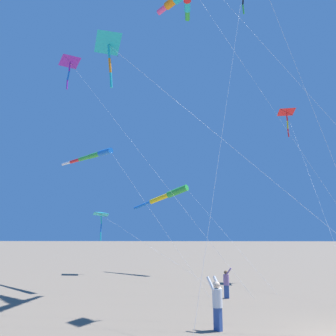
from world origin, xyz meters
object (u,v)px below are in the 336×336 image
(kite_delta_checkered_midright, at_px, (287,112))
(kite_delta_long_streamer_right, at_px, (101,215))
(person_adult_flyer, at_px, (217,301))
(kite_windsock_teal_far_right, at_px, (168,195))
(kite_delta_striped_overhead, at_px, (70,62))
(person_child_green_jacket, at_px, (226,282))
(kite_delta_long_streamer_left, at_px, (110,45))
(kite_windsock_black_fish_shape, at_px, (92,156))

(kite_delta_checkered_midright, xyz_separation_m, kite_delta_long_streamer_right, (3.75, 16.43, -8.16))
(person_adult_flyer, relative_size, kite_windsock_teal_far_right, 0.13)
(kite_windsock_teal_far_right, xyz_separation_m, kite_delta_striped_overhead, (-5.88, 7.96, 10.81))
(person_child_green_jacket, distance_m, kite_windsock_teal_far_right, 14.61)
(kite_delta_long_streamer_left, bearing_deg, person_adult_flyer, -114.45)
(kite_delta_long_streamer_right, bearing_deg, kite_delta_striped_overhead, 160.49)
(person_child_green_jacket, distance_m, kite_delta_long_streamer_right, 16.25)
(kite_delta_long_streamer_left, bearing_deg, kite_delta_long_streamer_right, 15.36)
(kite_delta_checkered_midright, xyz_separation_m, kite_delta_striped_overhead, (-1.42, 18.26, 4.49))
(kite_windsock_black_fish_shape, xyz_separation_m, kite_delta_striped_overhead, (3.00, 3.15, 9.06))
(kite_delta_striped_overhead, bearing_deg, kite_delta_long_streamer_right, -19.51)
(person_child_green_jacket, relative_size, kite_delta_long_streamer_right, 0.14)
(person_adult_flyer, distance_m, kite_delta_long_streamer_left, 12.74)
(kite_windsock_teal_far_right, height_order, kite_delta_striped_overhead, kite_delta_striped_overhead)
(person_child_green_jacket, xyz_separation_m, kite_delta_checkered_midright, (8.09, -6.22, 12.59))
(kite_delta_striped_overhead, bearing_deg, person_adult_flyer, -140.02)
(person_adult_flyer, bearing_deg, kite_delta_striped_overhead, 39.98)
(kite_windsock_black_fish_shape, relative_size, kite_windsock_teal_far_right, 0.83)
(person_adult_flyer, height_order, kite_delta_striped_overhead, kite_delta_striped_overhead)
(person_child_green_jacket, xyz_separation_m, kite_delta_long_streamer_left, (-4.36, 5.76, 11.72))
(kite_delta_striped_overhead, distance_m, kite_delta_long_streamer_left, 13.78)
(kite_windsock_black_fish_shape, xyz_separation_m, kite_delta_long_streamer_right, (8.17, 1.32, -3.59))
(person_child_green_jacket, bearing_deg, kite_delta_checkered_midright, -37.55)
(person_adult_flyer, xyz_separation_m, kite_delta_checkered_midright, (14.64, -7.18, 12.47))
(kite_delta_checkered_midright, relative_size, kite_delta_long_streamer_left, 1.02)
(kite_windsock_black_fish_shape, bearing_deg, kite_delta_checkered_midright, -73.70)
(kite_delta_long_streamer_right, bearing_deg, kite_windsock_teal_far_right, -83.36)
(kite_delta_long_streamer_right, bearing_deg, person_adult_flyer, -153.29)
(person_child_green_jacket, height_order, kite_delta_long_streamer_left, kite_delta_long_streamer_left)
(person_adult_flyer, height_order, kite_delta_checkered_midright, kite_delta_checkered_midright)
(person_adult_flyer, height_order, kite_delta_long_streamer_left, kite_delta_long_streamer_left)
(kite_delta_checkered_midright, xyz_separation_m, kite_windsock_black_fish_shape, (-4.42, 15.11, -4.57))
(person_child_green_jacket, distance_m, kite_delta_checkered_midright, 16.21)
(kite_delta_checkered_midright, bearing_deg, kite_windsock_black_fish_shape, 106.30)
(kite_windsock_teal_far_right, bearing_deg, person_adult_flyer, -170.74)
(person_child_green_jacket, bearing_deg, person_adult_flyer, 171.63)
(kite_delta_striped_overhead, relative_size, kite_delta_long_streamer_right, 1.68)
(person_adult_flyer, relative_size, person_child_green_jacket, 1.14)
(person_adult_flyer, distance_m, person_child_green_jacket, 6.61)
(kite_delta_checkered_midright, bearing_deg, kite_delta_striped_overhead, 94.45)
(person_adult_flyer, xyz_separation_m, kite_delta_long_streamer_right, (18.38, 9.25, 4.31))
(kite_windsock_black_fish_shape, relative_size, kite_delta_long_streamer_right, 1.02)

